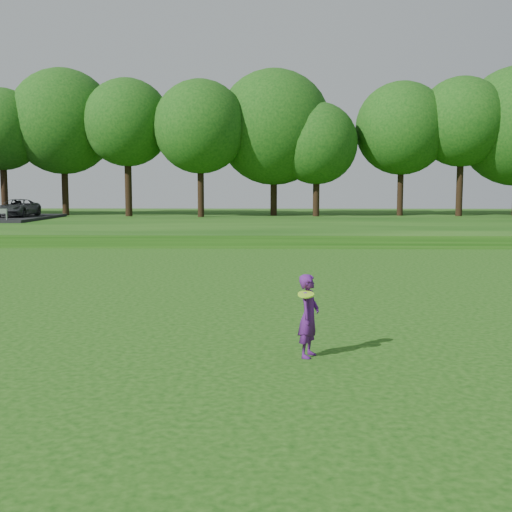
{
  "coord_description": "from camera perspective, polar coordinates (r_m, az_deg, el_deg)",
  "views": [
    {
      "loc": [
        3.47,
        -10.69,
        2.94
      ],
      "look_at": [
        3.12,
        4.11,
        1.3
      ],
      "focal_mm": 45.0,
      "sensor_mm": 36.0,
      "label": 1
    }
  ],
  "objects": [
    {
      "name": "ground",
      "position": [
        11.62,
        -16.26,
        -8.6
      ],
      "size": [
        140.0,
        140.0,
        0.0
      ],
      "primitive_type": "plane",
      "color": "#13410C",
      "rests_on": "ground"
    },
    {
      "name": "berm",
      "position": [
        44.9,
        -3.07,
        2.95
      ],
      "size": [
        130.0,
        30.0,
        0.6
      ],
      "primitive_type": "cube",
      "color": "#13410C",
      "rests_on": "ground"
    },
    {
      "name": "walking_path",
      "position": [
        31.02,
        -5.06,
        0.9
      ],
      "size": [
        130.0,
        1.6,
        0.04
      ],
      "primitive_type": "cube",
      "color": "gray",
      "rests_on": "ground"
    },
    {
      "name": "treeline",
      "position": [
        49.08,
        -2.76,
        12.35
      ],
      "size": [
        104.0,
        7.0,
        15.0
      ],
      "primitive_type": null,
      "color": "#0F410F",
      "rests_on": "berm"
    },
    {
      "name": "woman",
      "position": [
        11.05,
        4.71,
        -5.3
      ],
      "size": [
        0.51,
        0.61,
        1.43
      ],
      "color": "#541972",
      "rests_on": "ground"
    }
  ]
}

